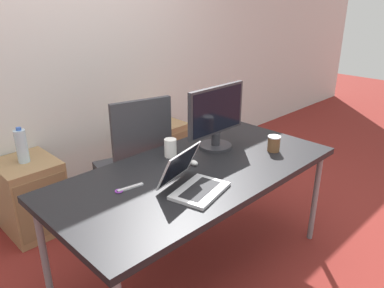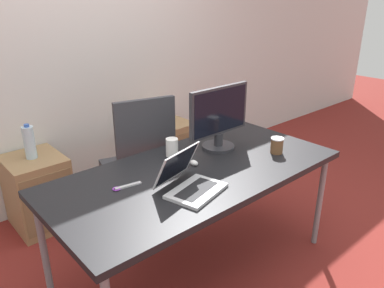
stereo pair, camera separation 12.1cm
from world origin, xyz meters
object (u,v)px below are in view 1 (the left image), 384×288
object	(u,v)px
mouse	(194,163)
laptop_center	(193,182)
office_chair	(135,177)
coffee_cup_white	(170,148)
coffee_cup_brown	(274,144)
monitor	(216,117)
water_bottle	(22,146)
cabinet_left	(31,196)
cabinet_right	(159,150)

from	to	relation	value
mouse	laptop_center	bearing A→B (deg)	-136.04
office_chair	coffee_cup_white	size ratio (longest dim) A/B	8.88
coffee_cup_brown	monitor	bearing A→B (deg)	125.76
laptop_center	water_bottle	bearing A→B (deg)	105.46
office_chair	coffee_cup_white	xyz separation A→B (m)	(-0.05, -0.49, 0.41)
cabinet_left	cabinet_right	world-z (taller)	same
coffee_cup_white	coffee_cup_brown	xyz separation A→B (m)	(0.55, -0.42, -0.01)
water_bottle	laptop_center	distance (m)	1.42
mouse	coffee_cup_brown	xyz separation A→B (m)	(0.54, -0.22, 0.04)
office_chair	monitor	xyz separation A→B (m)	(0.27, -0.59, 0.56)
laptop_center	monitor	size ratio (longest dim) A/B	0.74
monitor	cabinet_left	bearing A→B (deg)	130.89
office_chair	monitor	bearing A→B (deg)	-65.65
cabinet_right	coffee_cup_brown	distance (m)	1.46
cabinet_right	laptop_center	xyz separation A→B (m)	(-0.89, -1.36, 0.49)
mouse	coffee_cup_brown	size ratio (longest dim) A/B	0.56
monitor	coffee_cup_brown	distance (m)	0.42
monitor	water_bottle	bearing A→B (deg)	130.83
cabinet_right	mouse	world-z (taller)	mouse
office_chair	water_bottle	xyz separation A→B (m)	(-0.64, 0.46, 0.31)
water_bottle	monitor	world-z (taller)	monitor
coffee_cup_brown	cabinet_right	bearing A→B (deg)	84.45
monitor	mouse	xyz separation A→B (m)	(-0.31, -0.10, -0.20)
monitor	coffee_cup_brown	size ratio (longest dim) A/B	4.74
water_bottle	monitor	distance (m)	1.41
cabinet_left	monitor	distance (m)	1.54
cabinet_left	cabinet_right	size ratio (longest dim) A/B	1.00
laptop_center	office_chair	bearing A→B (deg)	73.74
coffee_cup_white	coffee_cup_brown	bearing A→B (deg)	-37.46
cabinet_right	laptop_center	bearing A→B (deg)	-123.21
cabinet_left	mouse	xyz separation A→B (m)	(0.60, -1.15, 0.46)
laptop_center	coffee_cup_brown	xyz separation A→B (m)	(0.76, -0.00, 0.01)
mouse	coffee_cup_white	distance (m)	0.21
cabinet_left	office_chair	bearing A→B (deg)	-35.56
office_chair	monitor	size ratio (longest dim) A/B	2.10
coffee_cup_white	coffee_cup_brown	distance (m)	0.69
cabinet_left	water_bottle	bearing A→B (deg)	90.00
laptop_center	cabinet_right	bearing A→B (deg)	56.79
water_bottle	coffee_cup_white	size ratio (longest dim) A/B	2.24
cabinet_left	water_bottle	xyz separation A→B (m)	(0.00, 0.00, 0.41)
cabinet_left	mouse	size ratio (longest dim) A/B	9.80
cabinet_left	coffee_cup_brown	world-z (taller)	coffee_cup_brown
mouse	coffee_cup_white	size ratio (longest dim) A/B	0.49
office_chair	cabinet_right	world-z (taller)	office_chair
laptop_center	coffee_cup_white	size ratio (longest dim) A/B	3.13
cabinet_right	monitor	distance (m)	1.29
cabinet_left	coffee_cup_brown	size ratio (longest dim) A/B	5.45
coffee_cup_white	water_bottle	bearing A→B (deg)	121.82
water_bottle	laptop_center	xyz separation A→B (m)	(0.38, -1.36, 0.08)
coffee_cup_white	coffee_cup_brown	size ratio (longest dim) A/B	1.12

